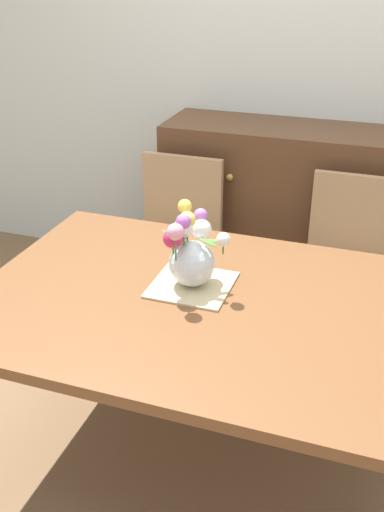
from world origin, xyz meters
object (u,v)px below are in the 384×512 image
(chair_left, at_px, (175,234))
(chair_right, at_px, (349,260))
(dining_table, at_px, (201,318))
(flower_vase, at_px, (191,252))
(dresser, at_px, (293,218))

(chair_left, relative_size, chair_right, 1.00)
(dining_table, height_order, chair_right, chair_right)
(dining_table, distance_m, flower_vase, 0.24)
(chair_left, height_order, dresser, dresser)
(chair_left, bearing_deg, dining_table, 115.87)
(dining_table, height_order, dresser, dresser)
(dresser, height_order, flower_vase, flower_vase)
(chair_left, height_order, chair_right, same)
(dining_table, relative_size, flower_vase, 5.70)
(dining_table, bearing_deg, dresser, 86.19)
(chair_left, xyz_separation_m, chair_right, (0.87, 0.00, 0.00))
(chair_left, relative_size, flower_vase, 3.24)
(chair_left, xyz_separation_m, dresser, (0.52, 0.44, -0.02))
(chair_left, bearing_deg, dresser, -140.06)
(chair_right, distance_m, flower_vase, 1.02)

